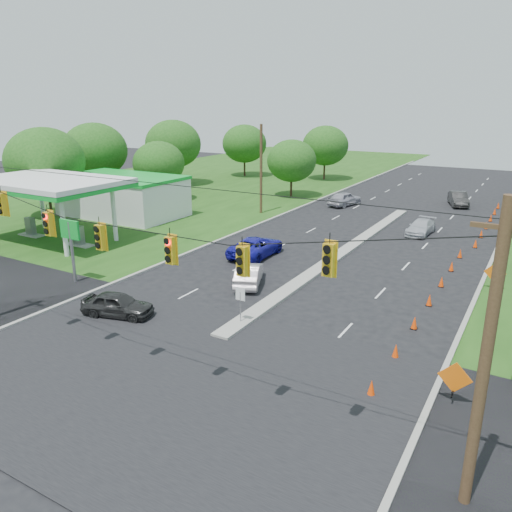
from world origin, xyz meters
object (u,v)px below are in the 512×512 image
Objects in this scene: black_sedan at (118,304)px; white_sedan at (249,274)px; blue_pickup at (256,247)px; gas_station at (112,193)px.

black_sedan is 8.55m from white_sedan.
white_sedan is 0.78× the size of blue_pickup.
blue_pickup is (18.28, -3.46, -1.83)m from gas_station.
gas_station reaches higher than blue_pickup.
blue_pickup is (-2.66, 5.45, 0.06)m from white_sedan.
white_sedan is (20.93, -8.92, -1.89)m from gas_station.
gas_station is 3.69× the size of blue_pickup.
blue_pickup is at bearing -19.22° from black_sedan.
black_sedan is 0.73× the size of blue_pickup.
blue_pickup reaches higher than black_sedan.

